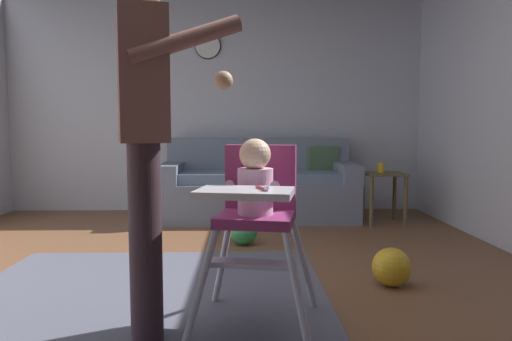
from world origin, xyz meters
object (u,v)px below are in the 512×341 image
Objects in this scene: high_chair at (256,199)px; side_table at (384,186)px; couch at (260,187)px; toy_ball at (244,231)px; toy_ball_second at (391,267)px; adult_standing at (144,135)px; wall_clock at (208,46)px; sippy_cup at (381,168)px.

side_table is at bearing 161.58° from high_chair.
couch reaches higher than toy_ball.
side_table reaches higher than toy_ball.
couch is at bearing 108.15° from toy_ball_second.
adult_standing is at bearing -63.67° from high_chair.
adult_standing is 7.09× the size of toy_ball.
wall_clock reaches higher than couch.
wall_clock is (-1.84, 0.82, 1.54)m from side_table.
adult_standing is at bearing -104.27° from toy_ball.
couch is 2.37m from toy_ball_second.
sippy_cup is (1.33, 2.45, -0.06)m from high_chair.
couch is 2.21× the size of high_chair.
couch is 6.67× the size of wall_clock.
side_table is at bearing -0.00° from sippy_cup.
couch is at bearing 81.76° from toy_ball.
sippy_cup reaches higher than side_table.
couch is at bearing 62.27° from adult_standing.
wall_clock is at bearing -129.08° from couch.
high_chair is at bearing -2.35° from couch.
side_table is (1.87, 2.59, -0.56)m from adult_standing.
toy_ball is at bearing 130.89° from toy_ball_second.
toy_ball_second reaches higher than toy_ball.
toy_ball_second is 2.01m from sippy_cup.
sippy_cup is at bearing 162.18° from high_chair.
sippy_cup is (-0.03, 0.00, 0.19)m from side_table.
wall_clock is at bearing -161.07° from high_chair.
side_table is at bearing 74.77° from toy_ball_second.
side_table is 2.53m from wall_clock.
toy_ball_second is at bearing 18.15° from couch.
wall_clock is (-1.81, 0.82, 1.35)m from sippy_cup.
high_chair is 3.02× the size of wall_clock.
high_chair reaches higher than sippy_cup.
couch is at bearing -39.08° from wall_clock.
side_table is at bearing 74.87° from couch.
sippy_cup reaches higher than toy_ball.
high_chair is 0.60m from adult_standing.
side_table is at bearing 38.37° from adult_standing.
sippy_cup is at bearing 38.85° from adult_standing.
toy_ball_second is at bearing 11.27° from adult_standing.
side_table is 1.69× the size of wall_clock.
high_chair is at bearing -0.25° from adult_standing.
toy_ball_second is (0.73, -2.24, -0.21)m from couch.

